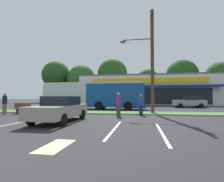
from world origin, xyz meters
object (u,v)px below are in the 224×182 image
(city_bus, at_px, (94,95))
(utility_pole, at_px, (150,58))
(bus_stop_bench, at_px, (23,108))
(car_5, at_px, (189,102))
(car_2, at_px, (130,102))
(car_3, at_px, (60,109))
(pedestrian_near_bench, at_px, (5,104))
(pedestrian_by_pole, at_px, (118,104))
(pedestrian_mid, at_px, (141,105))
(car_0, at_px, (80,101))

(city_bus, bearing_deg, utility_pole, 141.28)
(utility_pole, xyz_separation_m, bus_stop_bench, (-11.15, -1.56, -4.44))
(car_5, bearing_deg, car_2, 3.88)
(car_3, relative_size, pedestrian_near_bench, 2.62)
(car_2, bearing_deg, pedestrian_by_pole, 89.33)
(car_3, distance_m, pedestrian_mid, 6.56)
(city_bus, relative_size, car_0, 2.71)
(pedestrian_near_bench, bearing_deg, car_3, -134.63)
(utility_pole, height_order, pedestrian_near_bench, utility_pole)
(car_3, relative_size, pedestrian_by_pole, 2.62)
(bus_stop_bench, xyz_separation_m, car_3, (5.54, -4.26, 0.27))
(bus_stop_bench, bearing_deg, pedestrian_near_bench, 45.64)
(bus_stop_bench, distance_m, car_0, 12.93)
(pedestrian_near_bench, bearing_deg, car_2, -55.93)
(utility_pole, xyz_separation_m, pedestrian_mid, (-0.85, -1.30, -4.09))
(utility_pole, height_order, car_0, utility_pole)
(car_0, bearing_deg, pedestrian_by_pole, -59.57)
(utility_pole, distance_m, car_5, 12.84)
(pedestrian_mid, bearing_deg, car_2, 27.90)
(bus_stop_bench, xyz_separation_m, pedestrian_mid, (10.30, 0.26, 0.35))
(car_0, height_order, pedestrian_near_bench, pedestrian_near_bench)
(city_bus, relative_size, pedestrian_by_pole, 6.78)
(car_5, relative_size, pedestrian_mid, 2.50)
(utility_pole, distance_m, bus_stop_bench, 12.10)
(city_bus, xyz_separation_m, pedestrian_near_bench, (-5.58, -7.95, -0.85))
(utility_pole, xyz_separation_m, car_5, (5.87, 10.64, -4.14))
(car_2, relative_size, car_5, 1.01)
(city_bus, xyz_separation_m, pedestrian_by_pole, (4.03, -7.69, -0.85))
(city_bus, bearing_deg, car_3, 95.40)
(pedestrian_mid, bearing_deg, pedestrian_by_pole, 141.16)
(car_2, bearing_deg, car_3, 78.63)
(city_bus, relative_size, bus_stop_bench, 7.70)
(city_bus, xyz_separation_m, car_2, (4.17, 4.72, -0.99))
(car_3, bearing_deg, pedestrian_mid, 133.53)
(utility_pole, bearing_deg, pedestrian_near_bench, -167.96)
(utility_pole, relative_size, pedestrian_near_bench, 5.06)
(utility_pole, relative_size, car_0, 2.03)
(utility_pole, distance_m, car_3, 9.09)
(city_bus, bearing_deg, car_5, -156.56)
(bus_stop_bench, bearing_deg, utility_pole, -172.02)
(car_5, bearing_deg, city_bus, 23.00)
(car_2, bearing_deg, utility_pole, 103.43)
(car_0, relative_size, pedestrian_mid, 2.68)
(city_bus, xyz_separation_m, bus_stop_bench, (-4.57, -6.92, -1.26))
(bus_stop_bench, height_order, car_2, car_2)
(car_2, distance_m, pedestrian_near_bench, 15.99)
(car_2, bearing_deg, pedestrian_near_bench, 52.43)
(city_bus, xyz_separation_m, pedestrian_mid, (5.73, -6.66, -0.91))
(bus_stop_bench, bearing_deg, car_3, 142.44)
(car_5, bearing_deg, utility_pole, 61.10)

